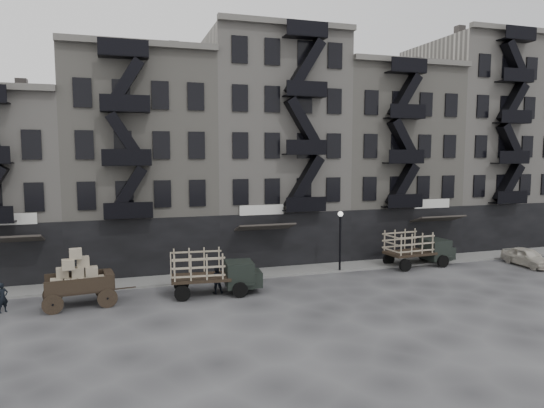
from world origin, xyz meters
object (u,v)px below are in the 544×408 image
object	(u,v)px
stake_truck_east	(418,246)
pedestrian_mid	(216,279)
car_east	(527,257)
wagon	(77,274)
pedestrian_west	(3,298)
stake_truck_west	(213,269)

from	to	relation	value
stake_truck_east	pedestrian_mid	size ratio (longest dim) A/B	3.20
stake_truck_east	car_east	bearing A→B (deg)	-20.89
wagon	pedestrian_mid	xyz separation A→B (m)	(7.65, 0.14, -0.96)
stake_truck_east	pedestrian_mid	bearing A→B (deg)	-175.37
car_east	pedestrian_mid	world-z (taller)	pedestrian_mid
pedestrian_mid	car_east	bearing A→B (deg)	-176.49
wagon	pedestrian_west	bearing A→B (deg)	172.48
stake_truck_east	stake_truck_west	bearing A→B (deg)	-174.90
wagon	pedestrian_mid	world-z (taller)	wagon
wagon	stake_truck_east	distance (m)	23.23
stake_truck_west	stake_truck_east	size ratio (longest dim) A/B	1.00
stake_truck_west	car_east	world-z (taller)	stake_truck_west
wagon	pedestrian_west	world-z (taller)	wagon
stake_truck_east	wagon	bearing A→B (deg)	-177.88
stake_truck_west	stake_truck_east	xyz separation A→B (m)	(15.64, 2.52, 0.01)
pedestrian_west	wagon	bearing A→B (deg)	-39.77
pedestrian_mid	stake_truck_west	bearing A→B (deg)	41.77
stake_truck_east	pedestrian_mid	distance (m)	15.63
car_east	pedestrian_mid	size ratio (longest dim) A/B	2.33
stake_truck_east	pedestrian_west	world-z (taller)	stake_truck_east
stake_truck_west	stake_truck_east	distance (m)	15.84
car_east	stake_truck_west	bearing A→B (deg)	-179.52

